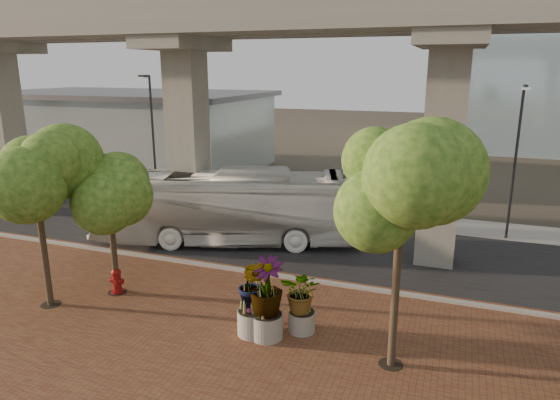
% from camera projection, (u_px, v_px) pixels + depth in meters
% --- Properties ---
extents(ground, '(160.00, 160.00, 0.00)m').
position_uv_depth(ground, '(289.00, 260.00, 22.00)').
color(ground, '#373328').
rests_on(ground, ground).
extents(brick_plaza, '(70.00, 13.00, 0.06)m').
position_uv_depth(brick_plaza, '(201.00, 354.00, 14.73)').
color(brick_plaza, brown).
rests_on(brick_plaza, ground).
extents(asphalt_road, '(90.00, 8.00, 0.04)m').
position_uv_depth(asphalt_road, '(303.00, 245.00, 23.81)').
color(asphalt_road, black).
rests_on(asphalt_road, ground).
extents(curb_strip, '(70.00, 0.25, 0.16)m').
position_uv_depth(curb_strip, '(273.00, 275.00, 20.16)').
color(curb_strip, '#9D9A93').
rests_on(curb_strip, ground).
extents(far_sidewalk, '(90.00, 3.00, 0.06)m').
position_uv_depth(far_sidewalk, '(332.00, 214.00, 28.80)').
color(far_sidewalk, '#9D9A93').
rests_on(far_sidewalk, ground).
extents(transit_viaduct, '(72.00, 5.60, 12.40)m').
position_uv_depth(transit_viaduct, '(305.00, 89.00, 21.95)').
color(transit_viaduct, gray).
rests_on(transit_viaduct, ground).
extents(station_pavilion, '(23.00, 13.00, 6.30)m').
position_uv_depth(station_pavilion, '(129.00, 129.00, 42.33)').
color(station_pavilion, '#A1B2B8').
rests_on(station_pavilion, ground).
extents(transit_bus, '(12.94, 6.52, 3.52)m').
position_uv_depth(transit_bus, '(227.00, 207.00, 23.81)').
color(transit_bus, white).
rests_on(transit_bus, ground).
extents(fire_hydrant, '(0.51, 0.46, 1.03)m').
position_uv_depth(fire_hydrant, '(117.00, 280.00, 18.55)').
color(fire_hydrant, maroon).
rests_on(fire_hydrant, ground).
extents(planter_front, '(1.91, 1.91, 2.10)m').
position_uv_depth(planter_front, '(302.00, 294.00, 15.64)').
color(planter_front, '#A8A198').
rests_on(planter_front, ground).
extents(planter_right, '(2.46, 2.46, 2.63)m').
position_uv_depth(planter_right, '(267.00, 290.00, 15.18)').
color(planter_right, '#A4A194').
rests_on(planter_right, ground).
extents(planter_left, '(2.29, 2.29, 2.52)m').
position_uv_depth(planter_left, '(253.00, 289.00, 15.41)').
color(planter_left, '#9D958D').
rests_on(planter_left, ground).
extents(street_tree_far_west, '(3.93, 3.93, 6.74)m').
position_uv_depth(street_tree_far_west, '(33.00, 168.00, 16.47)').
color(street_tree_far_west, '#4B3E2B').
rests_on(street_tree_far_west, ground).
extents(street_tree_near_west, '(3.36, 3.36, 5.68)m').
position_uv_depth(street_tree_near_west, '(108.00, 185.00, 17.65)').
color(street_tree_near_west, '#4B3E2B').
rests_on(street_tree_near_west, ground).
extents(street_tree_near_east, '(4.34, 4.34, 7.35)m').
position_uv_depth(street_tree_near_east, '(403.00, 181.00, 12.78)').
color(street_tree_near_east, '#4B3E2B').
rests_on(street_tree_near_east, ground).
extents(streetlamp_west, '(0.39, 1.13, 7.78)m').
position_uv_depth(streetlamp_west, '(152.00, 132.00, 29.40)').
color(streetlamp_west, '#2D2D32').
rests_on(streetlamp_west, ground).
extents(streetlamp_east, '(0.37, 1.08, 7.44)m').
position_uv_depth(streetlamp_east, '(516.00, 152.00, 23.50)').
color(streetlamp_east, '#313036').
rests_on(streetlamp_east, ground).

